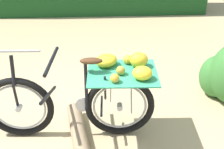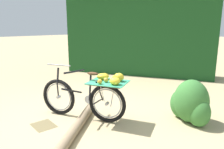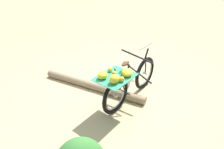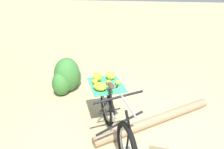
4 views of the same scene
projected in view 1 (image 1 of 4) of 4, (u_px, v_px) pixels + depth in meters
ground_plane at (68, 137)px, 3.27m from camera, size 60.00×60.00×0.00m
bicycle at (81, 98)px, 3.08m from camera, size 1.70×1.13×1.03m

